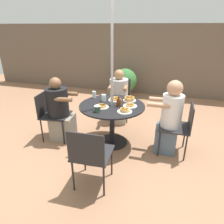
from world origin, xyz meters
TOP-DOWN VIEW (x-y plane):
  - ground_plane at (0.00, 0.00)m, footprint 12.00×12.00m
  - back_fence at (0.00, 2.93)m, footprint 10.00×0.06m
  - patio_table at (0.00, 0.00)m, footprint 1.07×1.07m
  - umbrella_pole at (0.00, 0.00)m, footprint 0.04×0.04m
  - patio_chair_north at (0.06, -1.08)m, footprint 0.48×0.48m
  - patio_chair_east at (1.08, 0.01)m, footprint 0.46×0.46m
  - diner_east at (0.91, 0.01)m, footprint 0.52×0.32m
  - patio_chair_south at (-0.15, 1.07)m, footprint 0.51×0.51m
  - diner_south at (-0.13, 0.90)m, footprint 0.43×0.55m
  - patio_chair_west at (-1.07, -0.14)m, footprint 0.51×0.51m
  - diner_west at (-0.90, -0.12)m, footprint 0.52×0.41m
  - pancake_plate_a at (0.27, -0.23)m, footprint 0.22×0.22m
  - pancake_plate_b at (-0.01, 0.22)m, footprint 0.22×0.22m
  - pancake_plate_c at (0.23, 0.27)m, footprint 0.22×0.22m
  - pancake_plate_d at (-0.13, -0.15)m, footprint 0.22×0.22m
  - pancake_plate_e at (0.29, 0.02)m, footprint 0.22×0.22m
  - syrup_bottle at (0.12, -0.01)m, footprint 0.09×0.07m
  - coffee_cup at (-0.13, -0.32)m, footprint 0.09×0.09m
  - drinking_glass_a at (-0.19, 0.14)m, footprint 0.08×0.08m
  - drinking_glass_b at (-0.41, 0.25)m, footprint 0.06×0.06m
  - potted_shrub at (-0.35, 2.40)m, footprint 0.64×0.64m

SIDE VIEW (x-z plane):
  - ground_plane at x=0.00m, z-range 0.00..0.00m
  - potted_shrub at x=-0.35m, z-range 0.05..0.87m
  - diner_south at x=-0.13m, z-range -0.06..1.03m
  - patio_chair_north at x=0.06m, z-range 0.08..0.92m
  - patio_chair_east at x=1.08m, z-range 0.08..0.92m
  - patio_chair_south at x=-0.15m, z-range 0.08..0.92m
  - patio_chair_west at x=-1.07m, z-range 0.08..0.92m
  - diner_west at x=-0.90m, z-range -0.06..1.06m
  - diner_east at x=0.91m, z-range -0.03..1.15m
  - patio_table at x=0.00m, z-range 0.21..0.91m
  - pancake_plate_e at x=0.29m, z-range 0.69..0.74m
  - pancake_plate_d at x=-0.13m, z-range 0.69..0.75m
  - pancake_plate_b at x=-0.01m, z-range 0.70..0.75m
  - pancake_plate_a at x=0.27m, z-range 0.69..0.76m
  - pancake_plate_c at x=0.23m, z-range 0.69..0.78m
  - coffee_cup at x=-0.13m, z-range 0.70..0.80m
  - drinking_glass_a at x=-0.19m, z-range 0.70..0.82m
  - drinking_glass_b at x=-0.41m, z-range 0.70..0.82m
  - syrup_bottle at x=0.12m, z-range 0.69..0.84m
  - back_fence at x=0.00m, z-range 0.00..1.95m
  - umbrella_pole at x=0.00m, z-range 0.00..2.33m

